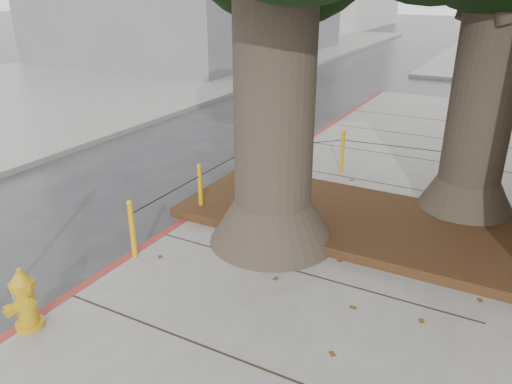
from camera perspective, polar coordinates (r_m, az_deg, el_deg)
ground at (r=6.23m, az=-7.32°, el=-17.65°), size 140.00×140.00×0.00m
sidewalk_opposite at (r=22.16m, az=-22.40°, el=10.86°), size 14.00×60.00×0.15m
curb_red at (r=8.89m, az=-8.58°, el=-3.87°), size 0.14×26.00×0.16m
planter_bed at (r=8.79m, az=12.47°, el=-3.36°), size 6.40×2.60×0.16m
bollard_ring at (r=9.59m, az=3.40°, el=2.23°), size 3.79×5.39×0.95m
fire_hydrant at (r=6.68m, az=-24.96°, el=-11.02°), size 0.43×0.43×0.81m
car_dark at (r=27.57m, az=-5.50°, el=15.45°), size 1.62×3.78×1.09m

